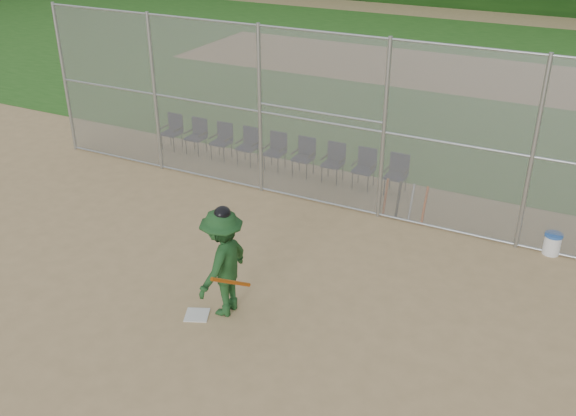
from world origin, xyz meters
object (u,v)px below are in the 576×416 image
at_px(home_plate, 197,315).
at_px(batter_at_plate, 223,262).
at_px(water_cooler, 552,244).
at_px(chair_0, 171,132).

height_order(home_plate, batter_at_plate, batter_at_plate).
bearing_deg(water_cooler, home_plate, -136.15).
xyz_separation_m(water_cooler, chair_0, (-10.27, 1.25, 0.25)).
bearing_deg(water_cooler, chair_0, 173.05).
distance_m(home_plate, batter_at_plate, 1.10).
height_order(batter_at_plate, water_cooler, batter_at_plate).
bearing_deg(home_plate, water_cooler, 43.85).
height_order(batter_at_plate, chair_0, batter_at_plate).
bearing_deg(chair_0, water_cooler, -6.95).
relative_size(home_plate, water_cooler, 0.88).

